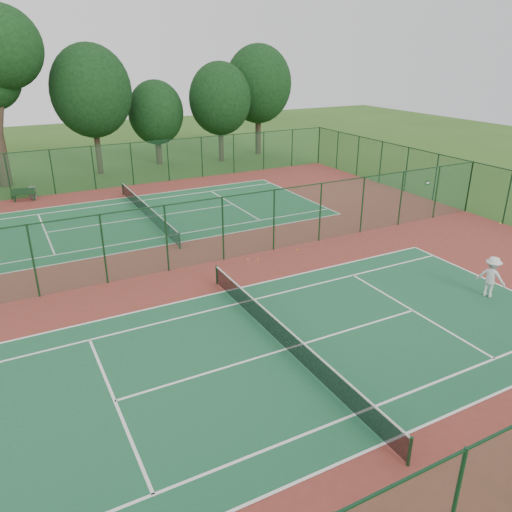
% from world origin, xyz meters
% --- Properties ---
extents(ground, '(120.00, 120.00, 0.00)m').
position_xyz_m(ground, '(0.00, 0.00, 0.00)').
color(ground, '#31591B').
rests_on(ground, ground).
extents(red_pad, '(40.00, 36.00, 0.01)m').
position_xyz_m(red_pad, '(0.00, 0.00, 0.01)').
color(red_pad, maroon).
rests_on(red_pad, ground).
extents(court_near, '(23.77, 10.97, 0.01)m').
position_xyz_m(court_near, '(0.00, -9.00, 0.01)').
color(court_near, '#1C5936').
rests_on(court_near, red_pad).
extents(court_far, '(23.77, 10.97, 0.01)m').
position_xyz_m(court_far, '(0.00, 9.00, 0.01)').
color(court_far, '#1D5C34').
rests_on(court_far, red_pad).
extents(fence_north, '(40.00, 0.09, 3.50)m').
position_xyz_m(fence_north, '(0.00, 18.00, 1.76)').
color(fence_north, '#194C2C').
rests_on(fence_north, ground).
extents(fence_south, '(40.00, 0.09, 3.50)m').
position_xyz_m(fence_south, '(0.00, -18.00, 1.76)').
color(fence_south, '#16442A').
rests_on(fence_south, ground).
extents(fence_east, '(0.09, 36.00, 3.50)m').
position_xyz_m(fence_east, '(20.00, 0.00, 1.76)').
color(fence_east, '#164328').
rests_on(fence_east, ground).
extents(fence_divider, '(40.00, 0.09, 3.50)m').
position_xyz_m(fence_divider, '(0.00, 0.00, 1.76)').
color(fence_divider, '#1A5033').
rests_on(fence_divider, ground).
extents(tennis_net_near, '(0.10, 12.90, 0.97)m').
position_xyz_m(tennis_net_near, '(0.00, -9.00, 0.54)').
color(tennis_net_near, '#163D1E').
rests_on(tennis_net_near, ground).
extents(tennis_net_far, '(0.10, 12.90, 0.97)m').
position_xyz_m(tennis_net_far, '(0.00, 9.00, 0.54)').
color(tennis_net_far, '#133520').
rests_on(tennis_net_far, ground).
extents(player_near, '(1.13, 1.43, 1.93)m').
position_xyz_m(player_near, '(10.41, -9.58, 0.99)').
color(player_near, silver).
rests_on(player_near, court_near).
extents(trash_bin, '(0.60, 0.60, 0.87)m').
position_xyz_m(trash_bin, '(-6.27, 17.58, 0.44)').
color(trash_bin, gray).
rests_on(trash_bin, red_pad).
extents(bench, '(1.73, 0.79, 1.03)m').
position_xyz_m(bench, '(-6.92, 17.05, 0.54)').
color(bench, black).
rests_on(bench, red_pad).
extents(stray_ball_a, '(0.06, 0.06, 0.06)m').
position_xyz_m(stray_ball_a, '(3.14, -0.91, 0.04)').
color(stray_ball_a, yellow).
rests_on(stray_ball_a, red_pad).
extents(stray_ball_b, '(0.07, 0.07, 0.07)m').
position_xyz_m(stray_ball_b, '(5.71, -0.75, 0.05)').
color(stray_ball_b, gold).
rests_on(stray_ball_b, red_pad).
extents(stray_ball_c, '(0.08, 0.08, 0.08)m').
position_xyz_m(stray_ball_c, '(2.65, -0.67, 0.05)').
color(stray_ball_c, '#CDEB36').
rests_on(stray_ball_c, red_pad).
extents(evergreen_row, '(39.00, 5.00, 12.00)m').
position_xyz_m(evergreen_row, '(0.50, 24.25, 0.00)').
color(evergreen_row, black).
rests_on(evergreen_row, ground).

